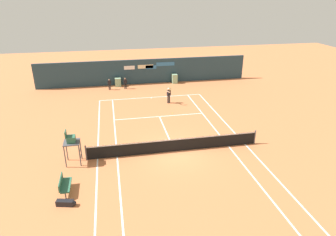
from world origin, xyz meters
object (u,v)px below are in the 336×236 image
object	(u,v)px
tennis_ball_mid_court	(172,113)
player_on_baseline	(169,94)
equipment_bag	(67,203)
ball_kid_left_post	(109,84)
umpire_chair	(71,142)
player_bench	(64,184)
ball_kid_right_post	(125,83)

from	to	relation	value
tennis_ball_mid_court	player_on_baseline	bearing A→B (deg)	85.63
equipment_bag	ball_kid_left_post	world-z (taller)	ball_kid_left_post
umpire_chair	ball_kid_left_post	world-z (taller)	umpire_chair
player_bench	ball_kid_left_post	distance (m)	18.73
player_on_baseline	ball_kid_left_post	xyz separation A→B (m)	(-5.72, 5.58, -0.23)
umpire_chair	ball_kid_left_post	xyz separation A→B (m)	(2.59, 15.46, -0.86)
equipment_bag	player_on_baseline	size ratio (longest dim) A/B	0.59
umpire_chair	player_on_baseline	size ratio (longest dim) A/B	1.31
ball_kid_left_post	umpire_chair	bearing A→B (deg)	69.84
player_on_baseline	tennis_ball_mid_court	world-z (taller)	player_on_baseline
player_bench	ball_kid_left_post	xyz separation A→B (m)	(2.81, 18.51, 0.21)
player_bench	ball_kid_left_post	bearing A→B (deg)	171.36
umpire_chair	equipment_bag	size ratio (longest dim) A/B	2.23
umpire_chair	ball_kid_right_post	distance (m)	16.08
player_bench	tennis_ball_mid_court	world-z (taller)	player_bench
ball_kid_left_post	equipment_bag	bearing A→B (deg)	71.90
ball_kid_left_post	ball_kid_right_post	world-z (taller)	ball_kid_right_post
ball_kid_left_post	tennis_ball_mid_court	size ratio (longest dim) A/B	18.24
player_bench	player_on_baseline	xyz separation A→B (m)	(8.53, 12.93, 0.43)
equipment_bag	player_on_baseline	xyz separation A→B (m)	(8.30, 14.19, 0.78)
umpire_chair	player_bench	size ratio (longest dim) A/B	1.62
ball_kid_left_post	ball_kid_right_post	xyz separation A→B (m)	(1.77, 0.00, 0.03)
tennis_ball_mid_court	equipment_bag	bearing A→B (deg)	-125.29
player_bench	tennis_ball_mid_court	distance (m)	13.14
umpire_chair	equipment_bag	distance (m)	4.54
player_on_baseline	tennis_ball_mid_court	size ratio (longest dim) A/B	26.31
player_bench	player_on_baseline	world-z (taller)	player_on_baseline
player_bench	ball_kid_right_post	bearing A→B (deg)	166.09
player_on_baseline	ball_kid_right_post	bearing A→B (deg)	-79.87
umpire_chair	tennis_ball_mid_court	xyz separation A→B (m)	(8.09, 7.11, -1.54)
equipment_bag	player_on_baseline	distance (m)	16.45
ball_kid_right_post	equipment_bag	bearing A→B (deg)	71.20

